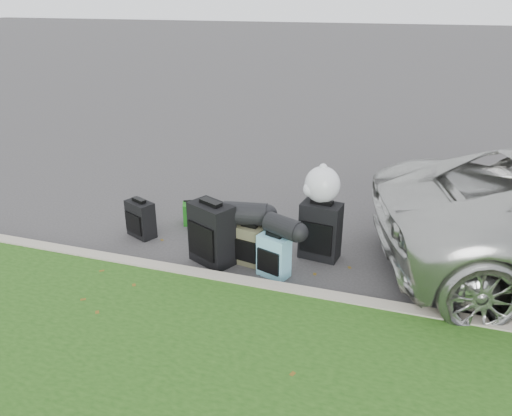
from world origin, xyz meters
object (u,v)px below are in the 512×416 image
(tote_navy, at_px, (212,215))
(suitcase_olive, at_px, (250,245))
(suitcase_small_black, at_px, (141,219))
(suitcase_teal, at_px, (274,256))
(suitcase_large_black_left, at_px, (212,234))
(suitcase_large_black_right, at_px, (320,231))
(tote_green, at_px, (193,213))

(tote_navy, bearing_deg, suitcase_olive, -20.44)
(suitcase_small_black, distance_m, suitcase_olive, 1.78)
(suitcase_olive, xyz_separation_m, suitcase_teal, (0.38, -0.20, 0.01))
(suitcase_large_black_left, bearing_deg, suitcase_olive, 39.35)
(suitcase_small_black, xyz_separation_m, suitcase_large_black_left, (1.28, -0.39, 0.14))
(suitcase_small_black, xyz_separation_m, tote_navy, (0.84, 0.65, -0.10))
(suitcase_olive, height_order, suitcase_large_black_right, suitcase_large_black_right)
(suitcase_large_black_left, height_order, tote_navy, suitcase_large_black_left)
(suitcase_olive, bearing_deg, tote_navy, 145.62)
(tote_navy, bearing_deg, tote_green, -151.11)
(suitcase_teal, relative_size, tote_green, 1.64)
(suitcase_large_black_left, distance_m, tote_green, 1.29)
(suitcase_large_black_left, xyz_separation_m, suitcase_olive, (0.48, 0.12, -0.15))
(suitcase_teal, height_order, tote_navy, suitcase_teal)
(suitcase_large_black_right, height_order, tote_navy, suitcase_large_black_right)
(suitcase_olive, xyz_separation_m, suitcase_large_black_right, (0.83, 0.45, 0.12))
(suitcase_teal, bearing_deg, suitcase_large_black_left, -167.11)
(suitcase_small_black, height_order, tote_navy, suitcase_small_black)
(suitcase_large_black_right, bearing_deg, suitcase_teal, -116.96)
(suitcase_large_black_right, distance_m, tote_green, 2.12)
(suitcase_olive, height_order, tote_navy, suitcase_olive)
(suitcase_small_black, distance_m, suitcase_large_black_left, 1.35)
(suitcase_teal, xyz_separation_m, suitcase_large_black_right, (0.45, 0.66, 0.11))
(suitcase_large_black_right, bearing_deg, suitcase_olive, -144.02)
(suitcase_olive, relative_size, tote_green, 1.59)
(tote_green, bearing_deg, tote_navy, -19.87)
(tote_green, relative_size, tote_navy, 0.98)
(suitcase_large_black_left, distance_m, suitcase_olive, 0.51)
(suitcase_large_black_left, relative_size, suitcase_teal, 1.50)
(suitcase_small_black, height_order, suitcase_teal, suitcase_teal)
(suitcase_large_black_left, relative_size, suitcase_olive, 1.55)
(tote_green, distance_m, tote_navy, 0.31)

